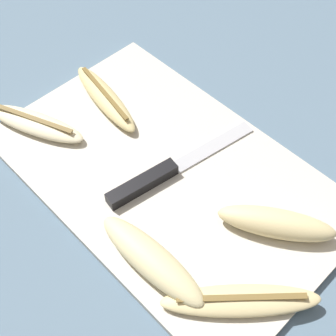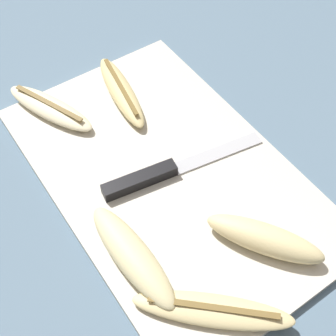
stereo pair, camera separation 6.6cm
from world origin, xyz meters
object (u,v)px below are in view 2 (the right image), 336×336
object	(u,v)px
banana_spotted_left	(121,91)
banana_mellow_near	(213,310)
banana_bright_far	(50,108)
knife	(155,175)
banana_soft_right	(132,256)
banana_ripe_center	(265,239)

from	to	relation	value
banana_spotted_left	banana_mellow_near	distance (m)	0.38
banana_bright_far	banana_mellow_near	bearing A→B (deg)	1.85
knife	banana_spotted_left	world-z (taller)	banana_spotted_left
banana_soft_right	banana_bright_far	xyz separation A→B (m)	(-0.29, 0.03, -0.01)
banana_spotted_left	banana_mellow_near	size ratio (longest dim) A/B	1.05
knife	banana_mellow_near	bearing A→B (deg)	-5.72
knife	banana_mellow_near	xyz separation A→B (m)	(0.20, -0.05, 0.00)
banana_soft_right	banana_spotted_left	size ratio (longest dim) A/B	0.97
banana_soft_right	banana_spotted_left	distance (m)	0.29
banana_ripe_center	banana_bright_far	bearing A→B (deg)	-161.75
banana_ripe_center	banana_spotted_left	world-z (taller)	banana_ripe_center
banana_spotted_left	banana_bright_far	bearing A→B (deg)	-106.39
knife	banana_ripe_center	world-z (taller)	banana_ripe_center
banana_soft_right	banana_spotted_left	world-z (taller)	banana_soft_right
banana_soft_right	banana_ripe_center	bearing A→B (deg)	63.18
banana_ripe_center	banana_spotted_left	size ratio (longest dim) A/B	0.85
banana_spotted_left	banana_bright_far	world-z (taller)	banana_spotted_left
knife	banana_mellow_near	distance (m)	0.21
banana_ripe_center	banana_bright_far	distance (m)	0.39
banana_mellow_near	banana_bright_far	xyz separation A→B (m)	(-0.40, -0.01, 0.00)
banana_ripe_center	banana_soft_right	bearing A→B (deg)	-116.82
knife	banana_spotted_left	distance (m)	0.17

